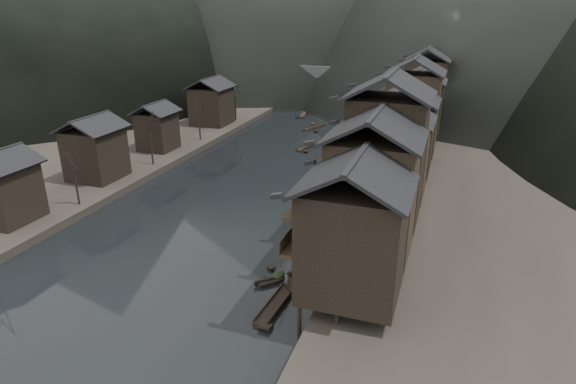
% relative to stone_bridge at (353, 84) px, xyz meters
% --- Properties ---
extents(water, '(300.00, 300.00, 0.00)m').
position_rel_stone_bridge_xyz_m(water, '(0.00, -72.00, -5.11)').
color(water, black).
rests_on(water, ground).
extents(right_bank, '(40.00, 200.00, 1.80)m').
position_rel_stone_bridge_xyz_m(right_bank, '(35.00, -32.00, -4.21)').
color(right_bank, '#2D2823').
rests_on(right_bank, ground).
extents(left_bank, '(40.00, 200.00, 1.20)m').
position_rel_stone_bridge_xyz_m(left_bank, '(-35.00, -32.00, -4.51)').
color(left_bank, '#2D2823').
rests_on(left_bank, ground).
extents(stilt_houses, '(9.00, 67.60, 17.07)m').
position_rel_stone_bridge_xyz_m(stilt_houses, '(17.28, -52.68, 4.06)').
color(stilt_houses, black).
rests_on(stilt_houses, ground).
extents(left_houses, '(8.10, 53.20, 8.73)m').
position_rel_stone_bridge_xyz_m(left_houses, '(-20.50, -51.88, 0.55)').
color(left_houses, black).
rests_on(left_houses, left_bank).
extents(bare_trees, '(3.41, 60.38, 6.82)m').
position_rel_stone_bridge_xyz_m(bare_trees, '(-17.00, -55.69, 0.91)').
color(bare_trees, black).
rests_on(bare_trees, left_bank).
extents(moored_sampans, '(2.78, 63.13, 0.47)m').
position_rel_stone_bridge_xyz_m(moored_sampans, '(11.70, -51.01, -4.91)').
color(moored_sampans, black).
rests_on(moored_sampans, water).
extents(midriver_boats, '(10.18, 39.85, 0.45)m').
position_rel_stone_bridge_xyz_m(midriver_boats, '(-3.00, -18.59, -4.91)').
color(midriver_boats, black).
rests_on(midriver_boats, water).
extents(stone_bridge, '(40.00, 6.00, 9.00)m').
position_rel_stone_bridge_xyz_m(stone_bridge, '(0.00, 0.00, 0.00)').
color(stone_bridge, '#4C4C4F').
rests_on(stone_bridge, ground).
extents(hero_sampan, '(3.66, 3.90, 0.43)m').
position_rel_stone_bridge_xyz_m(hero_sampan, '(10.33, -76.20, -4.91)').
color(hero_sampan, black).
rests_on(hero_sampan, water).
extents(cargo_heap, '(1.01, 1.32, 0.60)m').
position_rel_stone_bridge_xyz_m(cargo_heap, '(10.19, -76.05, -4.38)').
color(cargo_heap, black).
rests_on(cargo_heap, hero_sampan).
extents(boatman, '(0.69, 0.60, 1.58)m').
position_rel_stone_bridge_xyz_m(boatman, '(11.41, -77.38, -3.89)').
color(boatman, '#515153').
rests_on(boatman, hero_sampan).
extents(bamboo_pole, '(0.99, 2.53, 3.54)m').
position_rel_stone_bridge_xyz_m(bamboo_pole, '(11.61, -77.38, -1.33)').
color(bamboo_pole, '#8C7A51').
rests_on(bamboo_pole, boatman).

